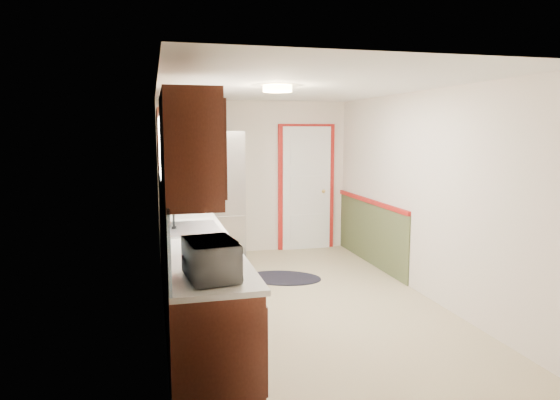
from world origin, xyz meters
TOP-DOWN VIEW (x-y plane):
  - room_shell at (0.00, 0.00)m, footprint 3.20×5.20m
  - kitchen_run at (-1.24, -0.29)m, footprint 0.63×4.00m
  - back_wall_trim at (0.99, 2.21)m, footprint 1.12×2.30m
  - ceiling_fixture at (-0.30, -0.20)m, footprint 0.30×0.30m
  - microwave at (-1.20, -1.95)m, footprint 0.32×0.51m
  - refrigerator at (-0.69, 2.05)m, footprint 0.82×0.81m
  - rug at (0.05, 0.92)m, footprint 1.19×1.00m
  - cooktop at (-1.19, 1.40)m, footprint 0.49×0.58m

SIDE VIEW (x-z plane):
  - rug at x=0.05m, z-range 0.00..0.01m
  - kitchen_run at x=-1.24m, z-range -0.29..1.91m
  - back_wall_trim at x=0.99m, z-range -0.15..1.93m
  - cooktop at x=-1.19m, z-range 0.94..0.96m
  - refrigerator at x=-0.69m, z-range 0.00..1.93m
  - microwave at x=-1.20m, z-range 0.94..1.26m
  - room_shell at x=0.00m, z-range -0.06..2.46m
  - ceiling_fixture at x=-0.30m, z-range 2.33..2.39m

